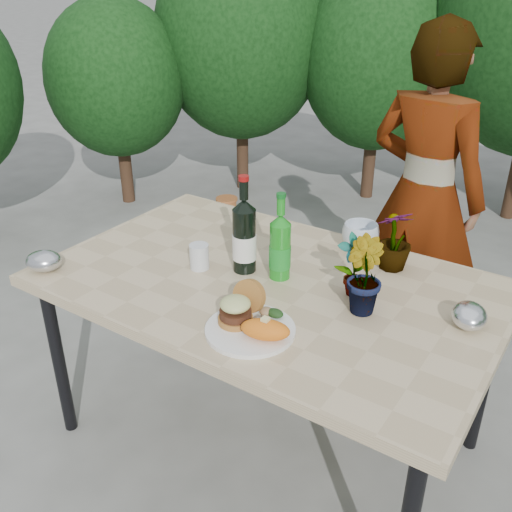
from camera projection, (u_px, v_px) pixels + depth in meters
The scene contains 18 objects.
ground at pixel (267, 436), 2.38m from camera, with size 80.00×80.00×0.00m, color slate.
patio_table at pixel (268, 294), 2.07m from camera, with size 1.60×1.00×0.75m.
shrub_hedge at pixel (477, 87), 3.09m from camera, with size 6.87×5.16×2.35m.
dinner_plate at pixel (250, 330), 1.75m from camera, with size 0.28×0.28×0.01m, color white.
burger_stack at pixel (239, 307), 1.77m from camera, with size 0.11×0.16×0.11m.
sweet_potato at pixel (265, 330), 1.68m from camera, with size 0.15×0.08×0.06m, color orange.
grilled_veg at pixel (271, 312), 1.80m from camera, with size 0.08×0.05×0.03m.
wine_bottle at pixel (244, 237), 2.05m from camera, with size 0.09×0.09×0.36m.
sparkling_water at pixel (280, 248), 2.01m from camera, with size 0.08×0.08×0.32m.
plastic_cup at pixel (199, 256), 2.10m from camera, with size 0.07×0.07×0.10m, color silver.
seedling_left at pixel (353, 266), 1.90m from camera, with size 0.12×0.08×0.22m, color #235E20.
seedling_mid at pixel (363, 276), 1.81m from camera, with size 0.14×0.11×0.25m, color #2C571E.
seedling_right at pixel (394, 240), 2.07m from camera, with size 0.13×0.13×0.23m, color #21561D.
blue_bowl at pixel (360, 237), 2.23m from camera, with size 0.14×0.14×0.11m, color silver.
foil_packet_left at pixel (44, 261), 2.09m from camera, with size 0.13×0.11×0.08m, color #BABCC2.
foil_packet_right at pixel (469, 316), 1.76m from camera, with size 0.13×0.11×0.08m, color silver.
person at pixel (424, 196), 2.67m from camera, with size 0.58×0.38×1.58m, color #986D4C.
terracotta_pot at pixel (227, 206), 4.46m from camera, with size 0.17×0.17×0.14m.
Camera 1 is at (0.95, -1.50, 1.76)m, focal length 40.00 mm.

